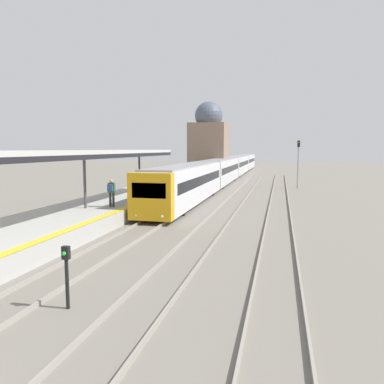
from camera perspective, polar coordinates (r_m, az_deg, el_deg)
The scene contains 6 objects.
platform_canopy at distance 22.63m, azimuth -16.06°, elevation 5.81°, with size 4.00×21.83×3.39m.
person_on_platform at distance 22.89m, azimuth -12.19°, elevation 0.21°, with size 0.40×0.40×1.66m.
train_near at distance 54.46m, azimuth 5.75°, elevation 3.81°, with size 2.61×68.45×3.11m.
signal_post_near at distance 10.84m, azimuth -18.58°, elevation -11.20°, with size 0.20×0.21×1.74m.
signal_mast_far at distance 42.55m, azimuth 15.88°, elevation 4.92°, with size 0.28×0.29×5.24m.
distant_domed_building at distance 51.55m, azimuth 2.55°, elevation 7.31°, with size 4.90×4.90×10.69m.
Camera 1 is at (7.14, -2.75, 4.34)m, focal length 35.00 mm.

